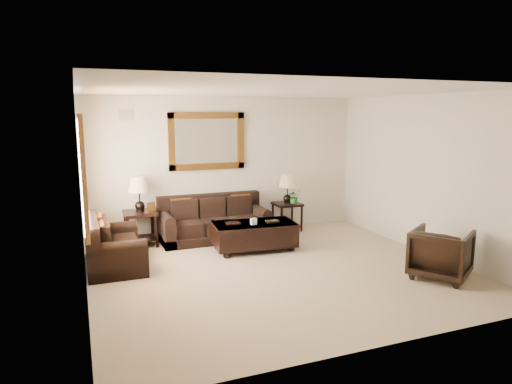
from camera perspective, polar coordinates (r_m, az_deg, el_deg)
name	(u,v)px	position (r m, az deg, el deg)	size (l,w,h in m)	color
room	(279,184)	(6.77, 2.87, 1.04)	(5.51, 5.01, 2.71)	gray
window	(83,172)	(7.04, -20.83, 2.40)	(0.07, 1.96, 1.66)	white
mirror	(207,141)	(8.89, -6.14, 6.34)	(1.50, 0.06, 1.10)	#522910
air_vent	(126,115)	(8.62, -15.94, 9.24)	(0.25, 0.02, 0.18)	#999999
sofa	(214,223)	(8.77, -5.31, -3.94)	(2.03, 0.88, 0.83)	black
loveseat	(111,249)	(7.52, -17.66, -6.76)	(0.85, 1.43, 0.80)	black
end_table_left	(140,201)	(8.47, -14.33, -1.07)	(0.58, 0.58, 1.27)	black
end_table_right	(287,194)	(9.33, 3.93, -0.29)	(0.52, 0.52, 1.15)	black
coffee_table	(254,233)	(8.04, -0.23, -5.16)	(1.50, 0.91, 0.61)	black
armchair	(441,251)	(7.21, 22.12, -6.88)	(0.78, 0.73, 0.80)	black
potted_plant	(294,198)	(9.30, 4.81, -0.74)	(0.26, 0.29, 0.23)	#1E531C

